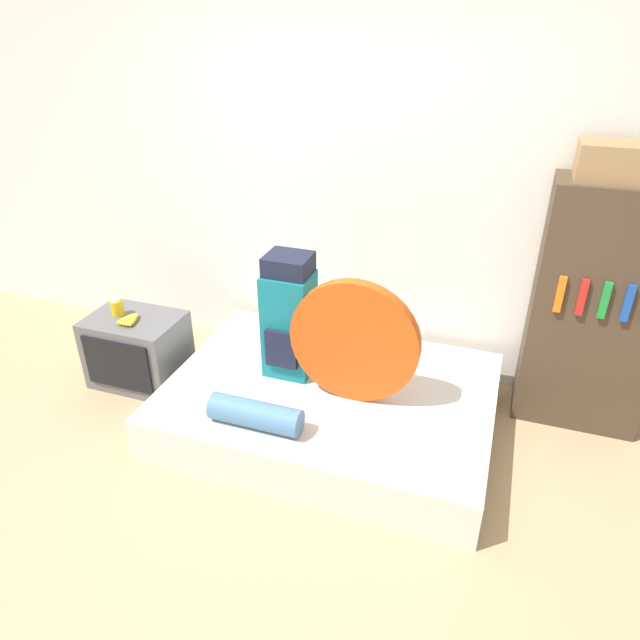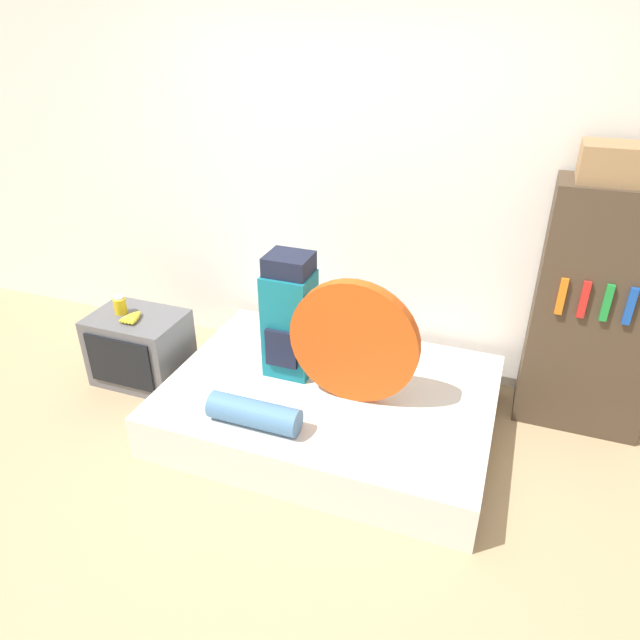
# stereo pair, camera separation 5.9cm
# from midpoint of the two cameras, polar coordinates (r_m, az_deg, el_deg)

# --- Properties ---
(ground_plane) EXTENTS (16.00, 16.00, 0.00)m
(ground_plane) POSITION_cam_midpoint_polar(r_m,az_deg,el_deg) (3.24, -7.27, -17.92)
(ground_plane) COLOR tan
(wall_back) EXTENTS (8.00, 0.05, 2.60)m
(wall_back) POSITION_cam_midpoint_polar(r_m,az_deg,el_deg) (3.91, 2.78, 13.23)
(wall_back) COLOR white
(wall_back) RESTS_ON ground_plane
(bed) EXTENTS (1.98, 1.44, 0.29)m
(bed) POSITION_cam_midpoint_polar(r_m,az_deg,el_deg) (3.65, 1.47, -8.38)
(bed) COLOR silver
(bed) RESTS_ON ground_plane
(backpack) EXTENTS (0.29, 0.29, 0.79)m
(backpack) POSITION_cam_midpoint_polar(r_m,az_deg,el_deg) (3.51, -2.59, 0.27)
(backpack) COLOR #14707F
(backpack) RESTS_ON bed
(tent_bag) EXTENTS (0.76, 0.07, 0.76)m
(tent_bag) POSITION_cam_midpoint_polar(r_m,az_deg,el_deg) (3.26, 3.91, -2.24)
(tent_bag) COLOR #D14C14
(tent_bag) RESTS_ON bed
(sleeping_roll) EXTENTS (0.53, 0.16, 0.16)m
(sleeping_roll) POSITION_cam_midpoint_polar(r_m,az_deg,el_deg) (3.22, -6.08, -9.28)
(sleeping_roll) COLOR teal
(sleeping_roll) RESTS_ON bed
(television) EXTENTS (0.63, 0.46, 0.50)m
(television) POSITION_cam_midpoint_polar(r_m,az_deg,el_deg) (4.18, -17.15, -2.68)
(television) COLOR #5B5B60
(television) RESTS_ON ground_plane
(canister) EXTENTS (0.08, 0.08, 0.13)m
(canister) POSITION_cam_midpoint_polar(r_m,az_deg,el_deg) (4.11, -18.98, 1.38)
(canister) COLOR gold
(canister) RESTS_ON television
(banana_bunch) EXTENTS (0.14, 0.18, 0.04)m
(banana_bunch) POSITION_cam_midpoint_polar(r_m,az_deg,el_deg) (4.02, -17.82, 0.25)
(banana_bunch) COLOR yellow
(banana_bunch) RESTS_ON television
(bookshelf) EXTENTS (0.73, 0.38, 1.53)m
(bookshelf) POSITION_cam_midpoint_polar(r_m,az_deg,el_deg) (3.75, 26.46, 0.66)
(bookshelf) COLOR #473828
(bookshelf) RESTS_ON ground_plane
(cardboard_box) EXTENTS (0.39, 0.27, 0.20)m
(cardboard_box) POSITION_cam_midpoint_polar(r_m,az_deg,el_deg) (3.46, 28.21, 13.64)
(cardboard_box) COLOR #99754C
(cardboard_box) RESTS_ON bookshelf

